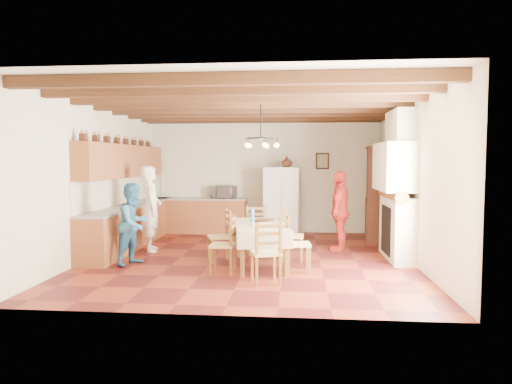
{
  "coord_description": "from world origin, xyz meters",
  "views": [
    {
      "loc": [
        0.89,
        -8.58,
        1.87
      ],
      "look_at": [
        0.1,
        0.3,
        1.25
      ],
      "focal_mm": 32.0,
      "sensor_mm": 36.0,
      "label": 1
    }
  ],
  "objects_px": {
    "chair_right_far": "(293,235)",
    "chair_end_far": "(257,230)",
    "hutch": "(377,194)",
    "chair_left_near": "(223,244)",
    "chair_right_near": "(298,243)",
    "person_man": "(151,209)",
    "person_woman_blue": "(134,224)",
    "person_woman_red": "(340,211)",
    "refrigerator": "(282,202)",
    "microwave": "(224,192)",
    "chair_end_near": "(266,252)",
    "chair_left_far": "(219,236)",
    "dining_table": "(261,228)"
  },
  "relations": [
    {
      "from": "chair_right_far",
      "to": "person_man",
      "type": "bearing_deg",
      "value": 80.16
    },
    {
      "from": "person_man",
      "to": "chair_end_far",
      "type": "bearing_deg",
      "value": -111.99
    },
    {
      "from": "hutch",
      "to": "chair_left_near",
      "type": "relative_size",
      "value": 2.28
    },
    {
      "from": "hutch",
      "to": "chair_end_far",
      "type": "relative_size",
      "value": 2.28
    },
    {
      "from": "chair_right_far",
      "to": "microwave",
      "type": "bearing_deg",
      "value": 32.51
    },
    {
      "from": "hutch",
      "to": "microwave",
      "type": "relative_size",
      "value": 3.83
    },
    {
      "from": "dining_table",
      "to": "chair_right_far",
      "type": "relative_size",
      "value": 1.92
    },
    {
      "from": "person_woman_red",
      "to": "microwave",
      "type": "xyz_separation_m",
      "value": [
        -2.75,
        2.07,
        0.23
      ]
    },
    {
      "from": "refrigerator",
      "to": "chair_left_near",
      "type": "bearing_deg",
      "value": -97.09
    },
    {
      "from": "refrigerator",
      "to": "dining_table",
      "type": "relative_size",
      "value": 0.92
    },
    {
      "from": "hutch",
      "to": "person_man",
      "type": "relative_size",
      "value": 1.24
    },
    {
      "from": "chair_right_near",
      "to": "chair_right_far",
      "type": "distance_m",
      "value": 0.84
    },
    {
      "from": "chair_left_far",
      "to": "chair_end_far",
      "type": "height_order",
      "value": "same"
    },
    {
      "from": "chair_right_far",
      "to": "chair_end_near",
      "type": "height_order",
      "value": "same"
    },
    {
      "from": "refrigerator",
      "to": "hutch",
      "type": "distance_m",
      "value": 2.27
    },
    {
      "from": "chair_end_near",
      "to": "microwave",
      "type": "distance_m",
      "value": 4.92
    },
    {
      "from": "dining_table",
      "to": "chair_left_near",
      "type": "xyz_separation_m",
      "value": [
        -0.59,
        -0.54,
        -0.19
      ]
    },
    {
      "from": "chair_end_far",
      "to": "chair_right_far",
      "type": "bearing_deg",
      "value": -49.08
    },
    {
      "from": "person_woman_blue",
      "to": "person_woman_red",
      "type": "height_order",
      "value": "person_woman_red"
    },
    {
      "from": "refrigerator",
      "to": "hutch",
      "type": "relative_size",
      "value": 0.78
    },
    {
      "from": "chair_right_near",
      "to": "person_woman_blue",
      "type": "height_order",
      "value": "person_woman_blue"
    },
    {
      "from": "chair_left_far",
      "to": "person_man",
      "type": "xyz_separation_m",
      "value": [
        -1.57,
        0.86,
        0.4
      ]
    },
    {
      "from": "person_man",
      "to": "person_woman_red",
      "type": "bearing_deg",
      "value": -103.38
    },
    {
      "from": "chair_left_far",
      "to": "person_woman_blue",
      "type": "height_order",
      "value": "person_woman_blue"
    },
    {
      "from": "chair_end_far",
      "to": "refrigerator",
      "type": "bearing_deg",
      "value": 65.64
    },
    {
      "from": "chair_end_near",
      "to": "chair_left_near",
      "type": "bearing_deg",
      "value": -54.73
    },
    {
      "from": "microwave",
      "to": "chair_end_near",
      "type": "bearing_deg",
      "value": -57.03
    },
    {
      "from": "dining_table",
      "to": "person_woman_blue",
      "type": "bearing_deg",
      "value": -177.92
    },
    {
      "from": "chair_right_near",
      "to": "chair_end_near",
      "type": "distance_m",
      "value": 0.92
    },
    {
      "from": "chair_left_far",
      "to": "chair_right_near",
      "type": "height_order",
      "value": "same"
    },
    {
      "from": "person_woman_blue",
      "to": "chair_end_far",
      "type": "bearing_deg",
      "value": -41.76
    },
    {
      "from": "chair_left_far",
      "to": "chair_end_near",
      "type": "bearing_deg",
      "value": 14.69
    },
    {
      "from": "chair_right_near",
      "to": "chair_end_near",
      "type": "xyz_separation_m",
      "value": [
        -0.5,
        -0.77,
        0.0
      ]
    },
    {
      "from": "hutch",
      "to": "chair_left_near",
      "type": "xyz_separation_m",
      "value": [
        -3.08,
        -3.28,
        -0.61
      ]
    },
    {
      "from": "person_woman_blue",
      "to": "microwave",
      "type": "height_order",
      "value": "person_woman_blue"
    },
    {
      "from": "dining_table",
      "to": "microwave",
      "type": "xyz_separation_m",
      "value": [
        -1.22,
        3.56,
        0.38
      ]
    },
    {
      "from": "chair_left_far",
      "to": "person_woman_blue",
      "type": "distance_m",
      "value": 1.55
    },
    {
      "from": "chair_right_near",
      "to": "microwave",
      "type": "relative_size",
      "value": 1.68
    },
    {
      "from": "refrigerator",
      "to": "person_woman_blue",
      "type": "xyz_separation_m",
      "value": [
        -2.56,
        -3.32,
        -0.12
      ]
    },
    {
      "from": "person_woman_red",
      "to": "microwave",
      "type": "height_order",
      "value": "person_woman_red"
    },
    {
      "from": "hutch",
      "to": "chair_end_far",
      "type": "height_order",
      "value": "hutch"
    },
    {
      "from": "chair_end_far",
      "to": "person_woman_red",
      "type": "height_order",
      "value": "person_woman_red"
    },
    {
      "from": "refrigerator",
      "to": "chair_right_near",
      "type": "relative_size",
      "value": 1.77
    },
    {
      "from": "chair_right_near",
      "to": "person_man",
      "type": "distance_m",
      "value": 3.38
    },
    {
      "from": "person_man",
      "to": "microwave",
      "type": "bearing_deg",
      "value": -43.68
    },
    {
      "from": "chair_left_near",
      "to": "chair_left_far",
      "type": "relative_size",
      "value": 1.0
    },
    {
      "from": "dining_table",
      "to": "person_woman_blue",
      "type": "height_order",
      "value": "person_woman_blue"
    },
    {
      "from": "hutch",
      "to": "person_woman_blue",
      "type": "bearing_deg",
      "value": -142.87
    },
    {
      "from": "chair_right_far",
      "to": "chair_left_near",
      "type": "bearing_deg",
      "value": 134.09
    },
    {
      "from": "chair_right_far",
      "to": "chair_end_far",
      "type": "height_order",
      "value": "same"
    }
  ]
}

